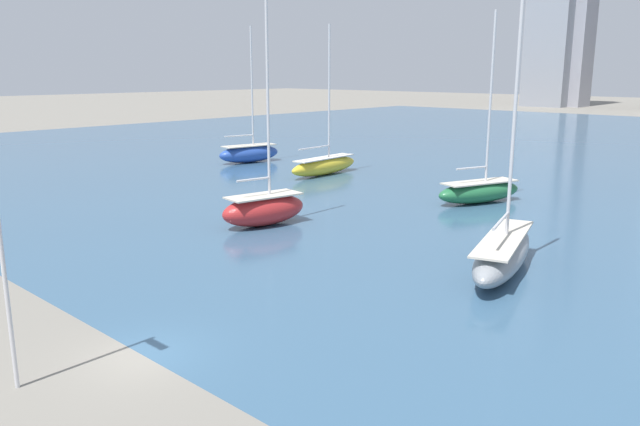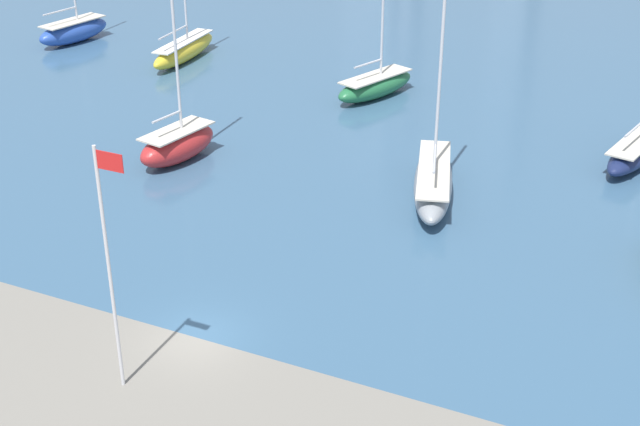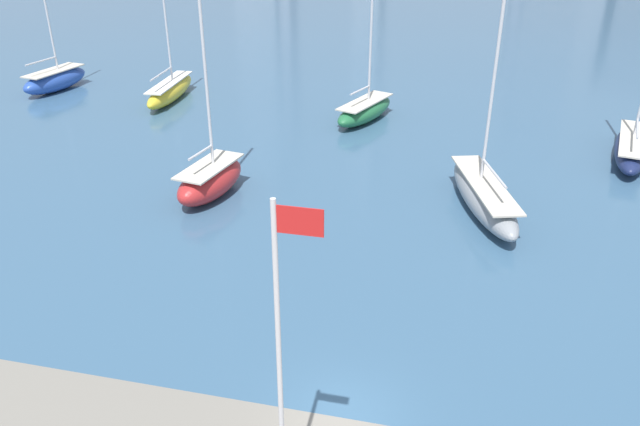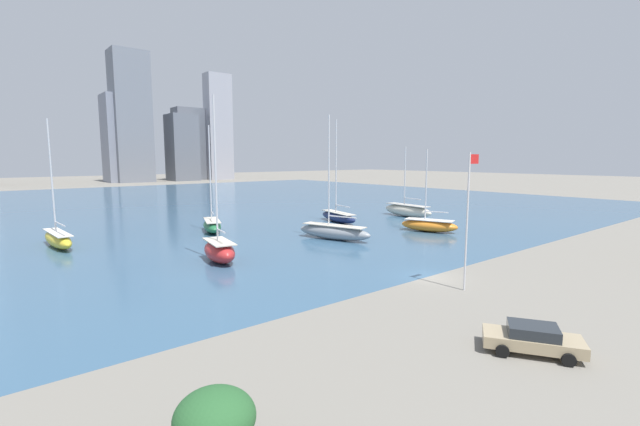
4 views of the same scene
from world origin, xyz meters
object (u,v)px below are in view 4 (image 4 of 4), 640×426
at_px(sailboat_gray, 334,231).
at_px(sailboat_green, 212,225).
at_px(sailboat_navy, 338,216).
at_px(sailboat_orange, 429,225).
at_px(sailboat_cream, 407,210).
at_px(parked_sedan_tan, 532,339).
at_px(sailboat_red, 219,250).
at_px(flag_pole, 468,216).
at_px(sailboat_yellow, 58,238).

distance_m(sailboat_gray, sailboat_green, 17.12).
relative_size(sailboat_navy, sailboat_orange, 1.43).
bearing_deg(sailboat_cream, sailboat_navy, 172.71).
bearing_deg(sailboat_orange, sailboat_cream, 30.64).
bearing_deg(sailboat_cream, parked_sedan_tan, -128.99).
distance_m(sailboat_green, sailboat_red, 17.46).
xyz_separation_m(sailboat_red, parked_sedan_tan, (3.66, -28.00, -0.39)).
bearing_deg(sailboat_gray, sailboat_red, 169.06).
relative_size(sailboat_green, parked_sedan_tan, 2.82).
bearing_deg(sailboat_navy, flag_pole, -104.15).
height_order(flag_pole, sailboat_orange, sailboat_orange).
distance_m(flag_pole, sailboat_red, 22.89).
height_order(flag_pole, sailboat_navy, sailboat_navy).
xyz_separation_m(sailboat_cream, parked_sedan_tan, (-35.62, -37.38, -0.33)).
height_order(sailboat_cream, sailboat_yellow, sailboat_yellow).
bearing_deg(sailboat_cream, sailboat_gray, -157.09).
distance_m(sailboat_green, parked_sedan_tan, 44.20).
bearing_deg(sailboat_orange, sailboat_green, 121.64).
xyz_separation_m(sailboat_gray, sailboat_orange, (13.74, -3.88, -0.10)).
distance_m(sailboat_yellow, parked_sedan_tan, 48.09).
distance_m(sailboat_cream, sailboat_green, 33.20).
distance_m(sailboat_yellow, sailboat_red, 20.91).
bearing_deg(sailboat_green, sailboat_yellow, -165.54).
relative_size(flag_pole, sailboat_cream, 0.87).
distance_m(sailboat_gray, sailboat_orange, 14.27).
relative_size(sailboat_green, sailboat_orange, 1.29).
distance_m(sailboat_cream, parked_sedan_tan, 51.64).
height_order(sailboat_gray, sailboat_orange, sailboat_gray).
distance_m(flag_pole, sailboat_yellow, 43.57).
height_order(sailboat_green, sailboat_orange, sailboat_green).
xyz_separation_m(sailboat_cream, sailboat_navy, (-13.28, 2.80, -0.18)).
xyz_separation_m(sailboat_yellow, sailboat_orange, (40.71, -19.99, -0.07)).
bearing_deg(flag_pole, sailboat_cream, 45.35).
relative_size(flag_pole, sailboat_yellow, 0.73).
bearing_deg(sailboat_red, sailboat_yellow, 131.42).
distance_m(sailboat_cream, sailboat_orange, 14.98).
relative_size(flag_pole, sailboat_green, 0.73).
bearing_deg(sailboat_red, sailboat_cream, 23.25).
xyz_separation_m(flag_pole, sailboat_yellow, (-21.30, 37.72, -4.67)).
height_order(sailboat_green, sailboat_red, sailboat_red).
height_order(sailboat_yellow, parked_sedan_tan, sailboat_yellow).
height_order(flag_pole, sailboat_red, sailboat_red).
bearing_deg(sailboat_navy, sailboat_gray, -121.73).
relative_size(sailboat_cream, sailboat_navy, 0.75).
height_order(sailboat_red, parked_sedan_tan, sailboat_red).
bearing_deg(sailboat_orange, sailboat_red, 155.93).
relative_size(sailboat_orange, sailboat_red, 0.70).
relative_size(sailboat_orange, parked_sedan_tan, 2.20).
relative_size(sailboat_cream, parked_sedan_tan, 2.35).
bearing_deg(sailboat_orange, sailboat_yellow, 133.97).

